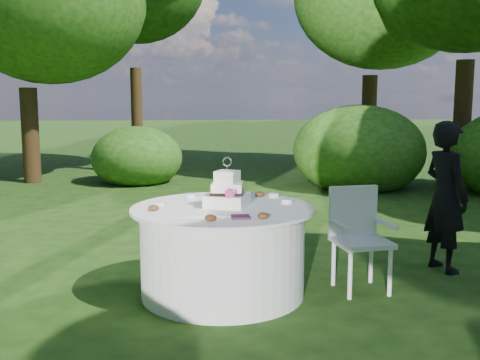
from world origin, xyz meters
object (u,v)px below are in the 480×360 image
Objects in this scene: cake at (227,193)px; guest at (446,196)px; table at (223,250)px; napkins at (240,217)px; chair at (358,231)px.

guest is at bearing 12.84° from cake.
cake is at bearing 87.42° from guest.
cake is at bearing 28.37° from table.
napkins is 2.31m from guest.
guest reaches higher than table.
napkins is at bearing -81.65° from cake.
cake reaches higher than napkins.
chair is at bearing 98.64° from guest.
cake is at bearing -177.68° from chair.
table is at bearing -151.63° from cake.
table is (-2.21, -0.52, -0.35)m from guest.
guest is 2.22m from cake.
chair is (1.09, 0.53, -0.26)m from napkins.
guest is at bearing 13.18° from table.
napkins is 0.15× the size of chair.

